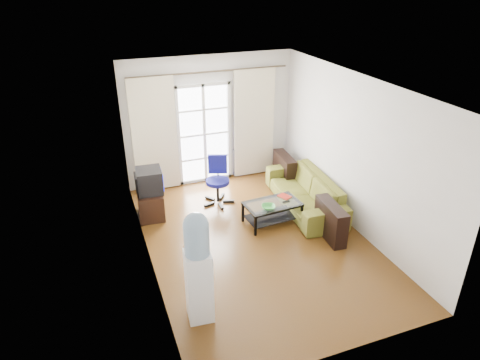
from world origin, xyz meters
name	(u,v)px	position (x,y,z in m)	size (l,w,h in m)	color
floor	(256,240)	(0.00, 0.00, 0.00)	(5.20, 5.20, 0.00)	#5B3915
ceiling	(259,84)	(0.00, 0.00, 2.70)	(5.20, 5.20, 0.00)	white
wall_back	(210,120)	(0.00, 2.60, 1.35)	(3.60, 0.02, 2.70)	silver
wall_front	(350,264)	(0.00, -2.60, 1.35)	(3.60, 0.02, 2.70)	silver
wall_left	(143,187)	(-1.80, 0.00, 1.35)	(0.02, 5.20, 2.70)	silver
wall_right	(354,153)	(1.80, 0.00, 1.35)	(0.02, 5.20, 2.70)	silver
french_door	(204,134)	(-0.15, 2.54, 1.07)	(1.16, 0.06, 2.15)	white
curtain_rod	(210,72)	(0.00, 2.50, 2.38)	(0.04, 0.04, 3.30)	#4C3F2D
curtain_left	(155,136)	(-1.20, 2.48, 1.20)	(0.90, 0.07, 2.35)	beige
curtain_right	(254,124)	(0.95, 2.48, 1.20)	(0.90, 0.07, 2.35)	beige
radiator	(247,161)	(0.80, 2.50, 0.33)	(0.64, 0.12, 0.64)	#949597
sofa	(305,192)	(1.33, 0.75, 0.32)	(1.04, 2.26, 0.64)	brown
coffee_table	(272,210)	(0.49, 0.42, 0.26)	(1.04, 0.65, 0.41)	silver
bowl	(268,207)	(0.34, 0.27, 0.44)	(0.30, 0.30, 0.06)	#2E803C
book	(281,198)	(0.71, 0.52, 0.42)	(0.25, 0.28, 0.02)	maroon
remote	(286,202)	(0.73, 0.37, 0.41)	(0.14, 0.04, 0.02)	black
tv_stand	(151,203)	(-1.54, 1.46, 0.25)	(0.46, 0.69, 0.50)	black
crt_tv	(148,181)	(-1.54, 1.45, 0.73)	(0.52, 0.51, 0.44)	black
task_chair	(218,189)	(-0.20, 1.51, 0.28)	(0.83, 0.83, 0.95)	black
water_cooler	(198,266)	(-1.39, -1.42, 0.84)	(0.37, 0.35, 1.60)	white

